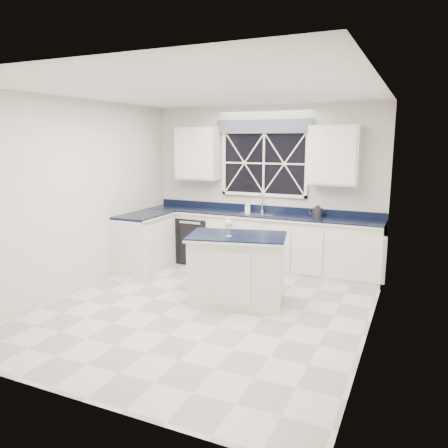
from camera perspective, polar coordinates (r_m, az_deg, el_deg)
The scene contains 13 objects.
ground at distance 5.73m, azimuth -2.52°, elevation -10.92°, with size 4.50×4.50×0.00m, color silver.
back_wall at distance 7.44m, azimuth 5.29°, elevation 4.83°, with size 4.00×0.10×2.70m, color silver.
base_cabinets at distance 7.28m, azimuth 1.49°, elevation -2.46°, with size 3.99×1.60×0.90m.
countertop at distance 7.22m, azimuth 4.45°, elevation 1.21°, with size 3.98×0.64×0.04m, color black.
dishwasher at distance 7.75m, azimuth -3.27°, elevation -1.94°, with size 0.60×0.58×0.82m, color black.
window at distance 7.36m, azimuth 5.23°, elevation 8.52°, with size 1.65×0.09×1.26m.
upper_cabinets at distance 7.24m, azimuth 4.92°, elevation 9.04°, with size 3.10×0.34×0.90m.
faucet at distance 7.37m, azimuth 4.98°, elevation 2.81°, with size 0.05×0.20×0.30m.
island at distance 5.76m, azimuth 1.70°, elevation -5.90°, with size 1.38×1.01×0.93m.
rug at distance 6.92m, azimuth 0.73°, elevation -6.94°, with size 1.37×0.91×0.02m.
kettle at distance 7.05m, azimuth 12.09°, elevation 1.66°, with size 0.27×0.19×0.19m.
wine_glass at distance 5.52m, azimuth 0.61°, elevation 0.02°, with size 0.10×0.10×0.23m.
soap_bottle at distance 7.39m, azimuth 3.11°, elevation 2.30°, with size 0.08×0.08×0.18m, color silver.
Camera 1 is at (2.42, -4.74, 2.13)m, focal length 35.00 mm.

